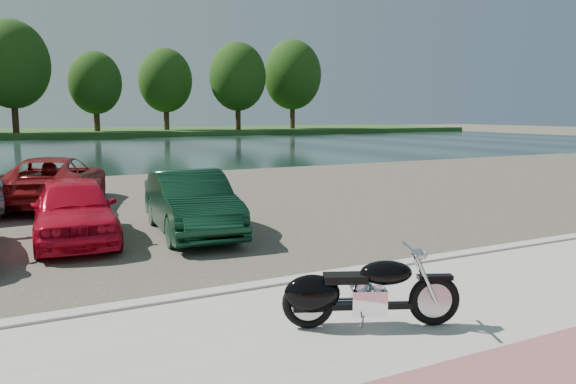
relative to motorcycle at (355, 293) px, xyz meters
name	(u,v)px	position (x,y,z in m)	size (l,w,h in m)	color
ground	(407,317)	(1.00, 0.17, -0.56)	(200.00, 200.00, 0.00)	#595447
promenade	(458,339)	(1.00, -0.83, -0.51)	(60.00, 6.00, 0.10)	#B0AEA6
kerb	(332,276)	(1.00, 2.17, -0.49)	(60.00, 0.30, 0.14)	#B0AEA6
parking_lot	(180,204)	(1.00, 11.17, -0.54)	(60.00, 18.00, 0.04)	#3F3B33
river	(71,150)	(1.00, 40.17, -0.56)	(120.00, 40.00, 0.00)	#172A28
far_bank	(41,133)	(1.00, 72.17, -0.26)	(120.00, 24.00, 0.60)	#28491A
far_trees	(81,73)	(5.35, 65.96, 6.93)	(70.25, 10.68, 12.52)	#392514
motorcycle	(355,293)	(0.00, 0.00, 0.00)	(2.20, 1.16, 1.05)	black
car_4	(74,209)	(-2.57, 7.15, 0.20)	(1.70, 4.22, 1.44)	red
car_5	(191,203)	(-0.05, 6.73, 0.22)	(1.56, 4.47, 1.47)	#0D311D
car_10	(54,181)	(-2.52, 12.63, 0.23)	(2.50, 5.42, 1.51)	maroon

